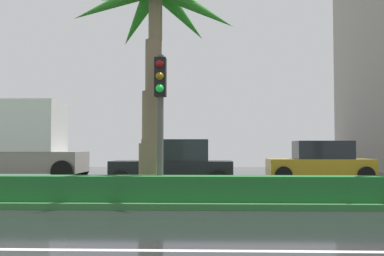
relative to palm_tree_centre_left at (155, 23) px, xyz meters
name	(u,v)px	position (x,y,z in m)	size (l,w,h in m)	color
ground_plane	(25,198)	(-3.96, 1.25, -4.82)	(90.00, 42.00, 0.10)	black
median_strip	(11,197)	(-3.96, 0.25, -4.70)	(85.50, 4.00, 0.15)	#2D6B33
palm_tree_centre_left	(155,23)	(0.00, 0.00, 0.00)	(4.55, 4.11, 6.11)	#78654B
traffic_signal_median_right	(160,100)	(0.25, -0.97, -2.17)	(0.28, 0.43, 3.56)	#4C4C47
box_truck_lead	(12,145)	(-7.11, 7.51, -3.23)	(6.40, 2.64, 3.46)	gray
car_in_traffic_second	(173,164)	(0.19, 4.30, -3.95)	(4.30, 2.02, 1.72)	black
car_in_traffic_third	(320,162)	(6.19, 7.36, -3.95)	(4.30, 2.02, 1.72)	#B28C1E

